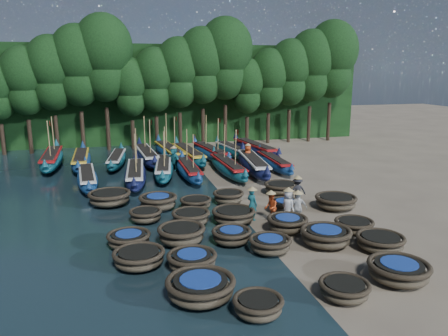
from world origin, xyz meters
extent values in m
plane|color=gray|center=(0.00, 0.00, 0.00)|extent=(120.00, 120.00, 0.00)
cube|color=black|center=(0.00, 23.50, 5.00)|extent=(40.00, 3.00, 10.00)
ellipsoid|color=#4E4430|center=(-3.82, -9.32, 0.35)|extent=(2.46, 2.46, 0.70)
torus|color=#342C1F|center=(-3.82, -9.32, 0.68)|extent=(2.41, 2.41, 0.21)
cylinder|color=black|center=(-3.82, -9.32, 0.72)|extent=(1.85, 1.85, 0.06)
cylinder|color=navy|center=(-3.82, -9.32, 0.76)|extent=(1.42, 1.42, 0.04)
ellipsoid|color=#4E4430|center=(-2.26, -10.76, 0.29)|extent=(1.64, 1.64, 0.57)
torus|color=#342C1F|center=(-2.26, -10.76, 0.55)|extent=(1.65, 1.65, 0.17)
cylinder|color=black|center=(-2.26, -10.76, 0.59)|extent=(1.24, 1.24, 0.05)
ellipsoid|color=#4E4430|center=(0.93, -10.48, 0.28)|extent=(1.69, 1.69, 0.56)
torus|color=#342C1F|center=(0.93, -10.48, 0.55)|extent=(1.77, 1.77, 0.17)
cylinder|color=black|center=(0.93, -10.48, 0.58)|extent=(1.34, 1.34, 0.05)
ellipsoid|color=#4E4430|center=(3.48, -9.88, 0.34)|extent=(2.16, 2.16, 0.68)
torus|color=#342C1F|center=(3.48, -9.88, 0.66)|extent=(2.29, 2.29, 0.21)
cylinder|color=black|center=(3.48, -9.88, 0.70)|extent=(1.75, 1.75, 0.06)
cylinder|color=navy|center=(3.48, -9.88, 0.74)|extent=(1.35, 1.35, 0.04)
ellipsoid|color=#4E4430|center=(-5.67, -6.24, 0.31)|extent=(2.54, 2.54, 0.62)
torus|color=#342C1F|center=(-5.67, -6.24, 0.60)|extent=(2.08, 2.08, 0.19)
cylinder|color=black|center=(-5.67, -6.24, 0.64)|extent=(1.59, 1.59, 0.06)
ellipsoid|color=#4E4430|center=(-3.69, -7.02, 0.31)|extent=(2.13, 2.13, 0.62)
torus|color=#342C1F|center=(-3.69, -7.02, 0.60)|extent=(1.98, 1.98, 0.19)
cylinder|color=black|center=(-3.69, -7.02, 0.64)|extent=(1.50, 1.50, 0.06)
cylinder|color=navy|center=(-3.69, -7.02, 0.68)|extent=(1.15, 1.15, 0.04)
ellipsoid|color=#4E4430|center=(-0.19, -6.27, 0.31)|extent=(2.20, 2.20, 0.61)
torus|color=#342C1F|center=(-0.19, -6.27, 0.59)|extent=(1.83, 1.83, 0.19)
cylinder|color=black|center=(-0.19, -6.27, 0.63)|extent=(1.38, 1.38, 0.06)
cylinder|color=navy|center=(-0.19, -6.27, 0.67)|extent=(1.06, 1.06, 0.04)
ellipsoid|color=#4E4430|center=(2.47, -6.15, 0.35)|extent=(2.48, 2.48, 0.70)
torus|color=#342C1F|center=(2.47, -6.15, 0.68)|extent=(2.28, 2.28, 0.21)
cylinder|color=black|center=(2.47, -6.15, 0.73)|extent=(1.73, 1.73, 0.06)
cylinder|color=navy|center=(2.47, -6.15, 0.77)|extent=(1.33, 1.33, 0.04)
ellipsoid|color=#4E4430|center=(4.51, -7.19, 0.30)|extent=(2.52, 2.52, 0.61)
torus|color=#342C1F|center=(4.51, -7.19, 0.59)|extent=(2.09, 2.09, 0.18)
cylinder|color=black|center=(4.51, -7.19, 0.63)|extent=(1.60, 1.60, 0.06)
ellipsoid|color=#4E4430|center=(-5.98, -4.16, 0.29)|extent=(1.96, 1.96, 0.59)
torus|color=#342C1F|center=(-5.98, -4.16, 0.57)|extent=(1.93, 1.93, 0.18)
cylinder|color=black|center=(-5.98, -4.16, 0.61)|extent=(1.47, 1.47, 0.05)
cylinder|color=navy|center=(-5.98, -4.16, 0.64)|extent=(1.13, 1.13, 0.04)
ellipsoid|color=#4E4430|center=(-3.69, -4.40, 0.37)|extent=(2.04, 2.04, 0.75)
torus|color=#342C1F|center=(-3.69, -4.40, 0.73)|extent=(2.16, 2.16, 0.23)
cylinder|color=black|center=(-3.69, -4.40, 0.77)|extent=(1.62, 1.62, 0.07)
ellipsoid|color=#4E4430|center=(-1.52, -4.92, 0.31)|extent=(2.07, 2.07, 0.62)
torus|color=#342C1F|center=(-1.52, -4.92, 0.60)|extent=(1.80, 1.80, 0.19)
cylinder|color=black|center=(-1.52, -4.92, 0.64)|extent=(1.35, 1.35, 0.06)
cylinder|color=navy|center=(-1.52, -4.92, 0.68)|extent=(1.04, 1.04, 0.04)
ellipsoid|color=#4E4430|center=(1.46, -4.18, 0.34)|extent=(2.41, 2.41, 0.68)
torus|color=#342C1F|center=(1.46, -4.18, 0.66)|extent=(1.98, 1.98, 0.20)
cylinder|color=black|center=(1.46, -4.18, 0.70)|extent=(1.49, 1.49, 0.06)
cylinder|color=navy|center=(1.46, -4.18, 0.74)|extent=(1.15, 1.15, 0.04)
ellipsoid|color=#4E4430|center=(4.49, -5.09, 0.29)|extent=(2.20, 2.20, 0.58)
torus|color=#342C1F|center=(4.49, -5.09, 0.56)|extent=(1.88, 1.88, 0.18)
cylinder|color=black|center=(4.49, -5.09, 0.60)|extent=(1.43, 1.43, 0.05)
ellipsoid|color=#4E4430|center=(-5.01, -1.11, 0.30)|extent=(1.75, 1.75, 0.60)
torus|color=#342C1F|center=(-5.01, -1.11, 0.58)|extent=(1.69, 1.69, 0.18)
cylinder|color=black|center=(-5.01, -1.11, 0.61)|extent=(1.26, 1.26, 0.05)
ellipsoid|color=#4E4430|center=(-2.86, -2.16, 0.34)|extent=(2.23, 2.23, 0.67)
torus|color=#342C1F|center=(-2.86, -2.16, 0.65)|extent=(1.93, 1.93, 0.20)
cylinder|color=black|center=(-2.86, -2.16, 0.69)|extent=(1.45, 1.45, 0.06)
ellipsoid|color=#4E4430|center=(-0.71, -2.36, 0.33)|extent=(2.71, 2.71, 0.66)
torus|color=#342C1F|center=(-0.71, -2.36, 0.64)|extent=(2.21, 2.21, 0.20)
cylinder|color=black|center=(-0.71, -2.36, 0.68)|extent=(1.69, 1.69, 0.06)
ellipsoid|color=#4E4430|center=(2.46, -1.46, 0.31)|extent=(1.65, 1.65, 0.62)
torus|color=#342C1F|center=(2.46, -1.46, 0.60)|extent=(1.80, 1.80, 0.19)
cylinder|color=black|center=(2.46, -1.46, 0.64)|extent=(1.35, 1.35, 0.06)
cylinder|color=navy|center=(2.46, -1.46, 0.68)|extent=(1.04, 1.04, 0.04)
ellipsoid|color=#4E4430|center=(5.43, -1.58, 0.34)|extent=(2.86, 2.86, 0.68)
torus|color=#342C1F|center=(5.43, -1.58, 0.66)|extent=(2.32, 2.32, 0.21)
cylinder|color=black|center=(5.43, -1.58, 0.70)|extent=(1.78, 1.78, 0.06)
ellipsoid|color=#4E4430|center=(-6.78, 2.22, 0.36)|extent=(2.87, 2.87, 0.73)
torus|color=#342C1F|center=(-6.78, 2.22, 0.71)|extent=(2.42, 2.42, 0.22)
cylinder|color=black|center=(-6.78, 2.22, 0.75)|extent=(1.84, 1.84, 0.07)
ellipsoid|color=#4E4430|center=(-4.18, 0.68, 0.38)|extent=(2.52, 2.52, 0.75)
torus|color=#342C1F|center=(-4.18, 0.68, 0.73)|extent=(2.13, 2.13, 0.23)
cylinder|color=black|center=(-4.18, 0.68, 0.77)|extent=(1.60, 1.60, 0.07)
cylinder|color=navy|center=(-4.18, 0.68, 0.82)|extent=(1.23, 1.23, 0.05)
ellipsoid|color=#4E4430|center=(-2.14, 0.28, 0.29)|extent=(2.16, 2.16, 0.58)
torus|color=#342C1F|center=(-2.14, 0.28, 0.56)|extent=(1.77, 1.77, 0.18)
cylinder|color=black|center=(-2.14, 0.28, 0.60)|extent=(1.34, 1.34, 0.05)
ellipsoid|color=#4E4430|center=(-0.11, 0.86, 0.32)|extent=(2.02, 2.02, 0.64)
torus|color=#342C1F|center=(-0.11, 0.86, 0.63)|extent=(1.81, 1.81, 0.20)
cylinder|color=black|center=(-0.11, 0.86, 0.66)|extent=(1.35, 1.35, 0.06)
ellipsoid|color=#4E4430|center=(3.60, 1.97, 0.31)|extent=(2.28, 2.28, 0.63)
torus|color=#342C1F|center=(3.60, 1.97, 0.61)|extent=(2.12, 2.12, 0.19)
cylinder|color=black|center=(3.60, 1.97, 0.65)|extent=(1.62, 1.62, 0.06)
ellipsoid|color=navy|center=(-8.21, 7.13, 0.46)|extent=(1.90, 7.47, 0.92)
cone|color=navy|center=(-8.49, 10.73, 1.06)|extent=(0.41, 0.41, 0.55)
cone|color=navy|center=(-7.94, 3.54, 1.02)|extent=(0.41, 0.41, 0.46)
cube|color=silver|center=(-8.21, 7.13, 0.85)|extent=(1.41, 5.79, 0.11)
cube|color=black|center=(-8.21, 7.13, 0.92)|extent=(1.11, 5.03, 0.09)
ellipsoid|color=#0E1036|center=(-5.04, 7.18, 0.51)|extent=(2.06, 8.30, 1.03)
cone|color=#0E1036|center=(-4.75, 11.17, 1.18)|extent=(0.45, 0.45, 0.62)
cone|color=#0E1036|center=(-5.33, 3.19, 1.13)|extent=(0.45, 0.45, 0.51)
cube|color=silver|center=(-5.04, 7.18, 0.94)|extent=(1.53, 6.42, 0.12)
cube|color=black|center=(-5.04, 7.18, 1.03)|extent=(1.20, 5.59, 0.10)
cylinder|color=#997F4C|center=(-4.85, 8.40, 2.16)|extent=(0.07, 0.24, 2.87)
cylinder|color=#997F4C|center=(-5.05, 5.64, 2.16)|extent=(0.07, 0.24, 2.87)
plane|color=red|center=(-4.90, 5.63, 3.41)|extent=(0.00, 0.36, 0.36)
ellipsoid|color=#0F5757|center=(-2.93, 8.57, 0.49)|extent=(2.50, 8.02, 0.99)
cone|color=#0F5757|center=(-2.40, 12.38, 1.14)|extent=(0.43, 0.43, 0.59)
cone|color=#0F5757|center=(-3.46, 4.76, 1.09)|extent=(0.43, 0.43, 0.49)
cube|color=silver|center=(-2.93, 8.57, 0.91)|extent=(1.87, 6.20, 0.12)
cube|color=black|center=(-2.93, 8.57, 0.99)|extent=(1.50, 5.38, 0.10)
cylinder|color=#997F4C|center=(-2.67, 9.73, 2.07)|extent=(0.07, 0.23, 2.76)
cylinder|color=#997F4C|center=(-3.04, 7.09, 2.07)|extent=(0.07, 0.23, 2.76)
plane|color=red|center=(-2.89, 7.07, 3.28)|extent=(0.00, 0.35, 0.35)
ellipsoid|color=navy|center=(-1.24, 7.72, 0.48)|extent=(1.37, 7.61, 0.95)
cone|color=navy|center=(-1.24, 11.43, 1.09)|extent=(0.42, 0.42, 0.57)
cone|color=navy|center=(-1.24, 4.01, 1.05)|extent=(0.42, 0.42, 0.48)
cube|color=#A01315|center=(-1.24, 7.72, 0.88)|extent=(1.00, 5.90, 0.11)
cube|color=black|center=(-1.24, 7.72, 0.95)|extent=(0.74, 5.14, 0.10)
cylinder|color=#997F4C|center=(-1.15, 8.86, 2.00)|extent=(0.07, 0.23, 2.66)
cylinder|color=#997F4C|center=(-1.15, 6.29, 2.00)|extent=(0.07, 0.23, 2.66)
plane|color=red|center=(-1.00, 6.29, 3.16)|extent=(0.00, 0.33, 0.33)
ellipsoid|color=#0F5757|center=(1.68, 7.70, 0.51)|extent=(1.71, 8.18, 1.02)
cone|color=#0F5757|center=(1.56, 11.67, 1.17)|extent=(0.45, 0.45, 0.61)
cone|color=#0F5757|center=(1.80, 3.74, 1.12)|extent=(0.45, 0.45, 0.51)
cube|color=#A01315|center=(1.68, 7.70, 0.94)|extent=(1.26, 6.34, 0.12)
cube|color=black|center=(1.68, 7.70, 1.02)|extent=(0.96, 5.52, 0.10)
cylinder|color=#997F4C|center=(1.75, 8.93, 2.14)|extent=(0.07, 0.24, 2.85)
cylinder|color=#997F4C|center=(1.83, 6.18, 2.14)|extent=(0.07, 0.24, 2.85)
plane|color=red|center=(1.98, 6.19, 3.38)|extent=(0.00, 0.36, 0.36)
ellipsoid|color=#0E1036|center=(3.74, 7.96, 0.56)|extent=(2.56, 9.04, 1.11)
cone|color=#0E1036|center=(4.21, 12.28, 1.28)|extent=(0.49, 0.49, 0.67)
cone|color=#0E1036|center=(3.27, 3.64, 1.23)|extent=(0.49, 0.49, 0.56)
cube|color=silver|center=(3.74, 7.96, 1.03)|extent=(1.91, 6.99, 0.13)
cube|color=black|center=(3.74, 7.96, 1.11)|extent=(1.51, 6.08, 0.11)
ellipsoid|color=navy|center=(5.64, 8.57, 0.47)|extent=(1.51, 7.50, 0.93)
cone|color=navy|center=(5.72, 12.22, 1.07)|extent=(0.41, 0.41, 0.56)
cone|color=navy|center=(5.56, 4.93, 1.03)|extent=(0.41, 0.41, 0.47)
cube|color=#A01315|center=(5.64, 8.57, 0.86)|extent=(1.11, 5.81, 0.11)
cube|color=black|center=(5.64, 8.57, 0.93)|extent=(0.84, 5.06, 0.09)
ellipsoid|color=#0F5757|center=(-11.22, 13.87, 0.55)|extent=(1.74, 8.83, 1.10)
cone|color=#0F5757|center=(-11.29, 18.16, 1.27)|extent=(0.48, 0.48, 0.66)
cone|color=#0F5757|center=(-11.15, 9.58, 1.21)|extent=(0.48, 0.48, 0.55)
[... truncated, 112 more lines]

